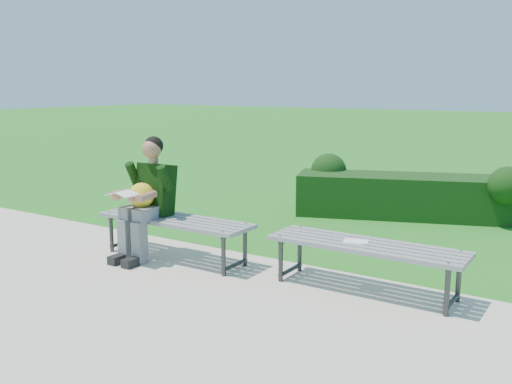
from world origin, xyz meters
The scene contains 7 objects.
ground centered at (0.00, 0.00, 0.00)m, with size 80.00×80.00×0.00m.
walkway centered at (0.00, -1.75, 0.01)m, with size 30.00×3.50×0.02m.
hedge centered at (0.44, 2.90, 0.34)m, with size 3.37×1.88×0.85m.
bench_left centered at (-1.04, -0.57, 0.42)m, with size 1.80×0.50×0.46m.
bench_right centered at (1.07, -0.40, 0.42)m, with size 1.80×0.50×0.46m.
seated_boy centered at (-1.34, -0.66, 0.71)m, with size 0.56×0.76×1.31m.
paper_sheet centered at (0.97, -0.40, 0.47)m, with size 0.26×0.22×0.01m.
Camera 1 is at (2.92, -5.12, 1.87)m, focal length 40.00 mm.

